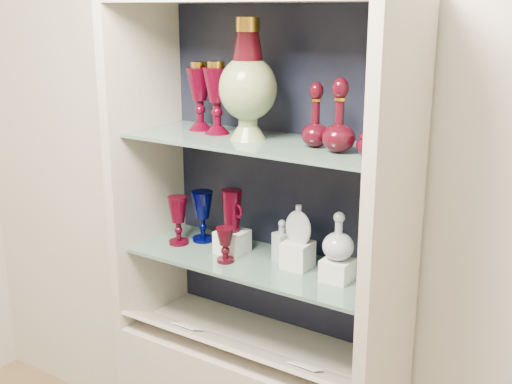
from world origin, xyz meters
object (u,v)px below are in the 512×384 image
Objects in this scene: ruby_decanter_b at (340,113)px; ruby_goblet_tall at (178,220)px; lidded_bowl at (369,141)px; ruby_pitcher at (232,211)px; cobalt_goblet at (203,216)px; ruby_goblet_small at (225,245)px; clear_round_decanter at (339,237)px; pedestal_lamp_left at (200,96)px; enamel_urn at (248,80)px; pedestal_lamp_right at (217,98)px; cameo_medallion at (391,234)px; flat_flask at (298,223)px; clear_square_bottle at (282,240)px; ruby_decanter_a at (316,111)px.

ruby_decanter_b is 1.31× the size of ruby_goblet_tall.
lidded_bowl is 0.82m from ruby_goblet_tall.
cobalt_goblet is at bearing -173.90° from ruby_pitcher.
clear_round_decanter reaches higher than ruby_goblet_small.
pedestal_lamp_left is 0.61× the size of enamel_urn.
pedestal_lamp_right is at bearing 175.35° from ruby_decanter_b.
ruby_pitcher is at bearing 168.28° from cameo_medallion.
clear_square_bottle is at bearing 162.96° from flat_flask.
enamel_urn reaches higher than flat_flask.
pedestal_lamp_left is 1.06× the size of ruby_decanter_a.
ruby_decanter_a is 0.65m from cobalt_goblet.
ruby_goblet_tall is at bearing -150.83° from ruby_pitcher.
cameo_medallion is (0.72, 0.03, -0.37)m from pedestal_lamp_left.
enamel_urn is at bearing -11.86° from pedestal_lamp_left.
ruby_decanter_a reaches higher than cameo_medallion.
ruby_decanter_a is at bearing 15.09° from ruby_goblet_small.
ruby_pitcher is at bearing 178.01° from clear_round_decanter.
enamel_urn reaches higher than ruby_goblet_small.
enamel_urn is 0.25m from ruby_decanter_a.
lidded_bowl is at bearing -140.32° from cameo_medallion.
pedestal_lamp_right is at bearing -15.40° from pedestal_lamp_left.
pedestal_lamp_left is at bearing 173.55° from ruby_decanter_b.
cameo_medallion is at bearing 14.75° from ruby_goblet_small.
clear_square_bottle is 1.13× the size of cameo_medallion.
ruby_goblet_small is at bearing -128.85° from enamel_urn.
clear_square_bottle is at bearing 27.97° from ruby_pitcher.
flat_flask is (0.42, -0.03, 0.06)m from cobalt_goblet.
clear_round_decanter is (0.16, -0.02, -0.01)m from flat_flask.
ruby_goblet_tall is 0.25m from ruby_goblet_small.
clear_square_bottle is at bearing 36.55° from ruby_goblet_small.
pedestal_lamp_right reaches higher than cobalt_goblet.
pedestal_lamp_left reaches higher than cameo_medallion.
ruby_goblet_small is 0.19m from clear_square_bottle.
flat_flask is at bearing 172.30° from lidded_bowl.
enamel_urn is at bearing 177.46° from ruby_decanter_b.
pedestal_lamp_right is at bearing -173.80° from clear_square_bottle.
ruby_decanter_a is at bearing 3.55° from enamel_urn.
ruby_pitcher is at bearing 177.02° from lidded_bowl.
clear_round_decanter is (0.00, 0.02, -0.39)m from ruby_decanter_b.
pedestal_lamp_left reaches higher than flat_flask.
pedestal_lamp_left is 1.32× the size of ruby_goblet_tall.
pedestal_lamp_right is at bearing 167.59° from cameo_medallion.
cobalt_goblet is 1.45× the size of cameo_medallion.
clear_square_bottle is at bearing 6.20° from pedestal_lamp_right.
ruby_pitcher is at bearing 174.95° from ruby_decanter_b.
ruby_decanter_b reaches higher than cameo_medallion.
ruby_decanter_b is (0.48, -0.04, -0.00)m from pedestal_lamp_right.
clear_square_bottle is (0.35, -0.01, -0.02)m from cobalt_goblet.
lidded_bowl is at bearing 7.07° from ruby_goblet_small.
flat_flask is (0.32, 0.01, -0.39)m from pedestal_lamp_right.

